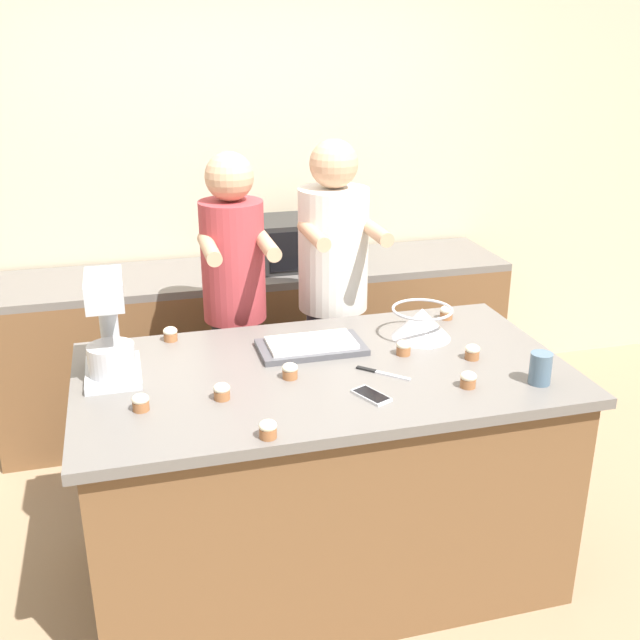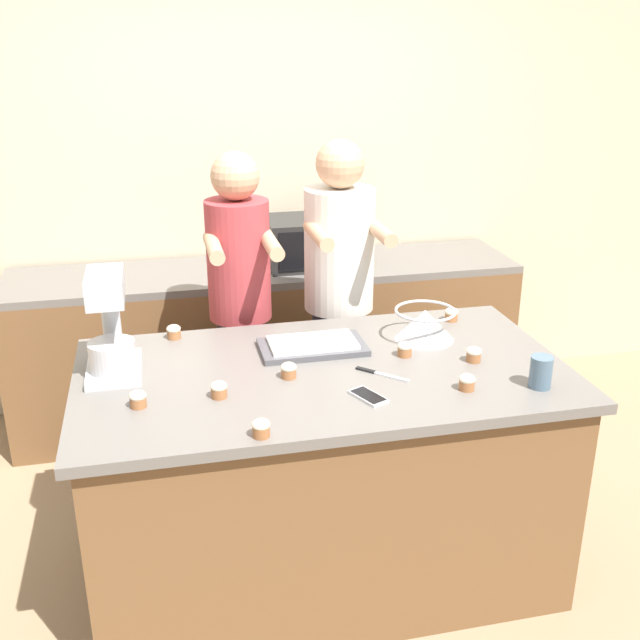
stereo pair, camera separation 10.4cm
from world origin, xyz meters
name	(u,v)px [view 2 (the right image)]	position (x,y,z in m)	size (l,w,h in m)	color
ground_plane	(323,565)	(0.00, 0.00, 0.00)	(16.00, 16.00, 0.00)	#937A5B
back_wall	(254,174)	(0.00, 1.75, 1.35)	(10.00, 0.06, 2.70)	beige
island_counter	(323,472)	(0.00, 0.00, 0.46)	(1.86, 1.01, 0.92)	brown
back_counter	(268,342)	(0.00, 1.40, 0.45)	(2.80, 0.60, 0.90)	brown
person_left	(241,317)	(-0.22, 0.71, 0.88)	(0.31, 0.48, 1.64)	#232328
person_right	(339,308)	(0.24, 0.71, 0.89)	(0.34, 0.50, 1.68)	#33384C
stand_mixer	(110,330)	(-0.77, 0.14, 1.09)	(0.20, 0.30, 0.40)	#B2B7BC
mixing_bowl	(425,323)	(0.48, 0.20, 0.99)	(0.25, 0.25, 0.13)	#BCBCC1
baking_tray	(313,346)	(0.00, 0.19, 0.94)	(0.42, 0.24, 0.04)	#4C4C51
microwave_oven	(309,242)	(0.24, 1.40, 1.03)	(0.47, 0.37, 0.26)	black
cell_phone	(368,396)	(0.10, -0.27, 0.92)	(0.12, 0.16, 0.01)	silver
drinking_glass	(541,372)	(0.73, -0.32, 0.98)	(0.08, 0.08, 0.12)	slate
knife	(379,374)	(0.19, -0.09, 0.92)	(0.17, 0.17, 0.01)	#BCBCC1
cupcake_0	(405,349)	(0.34, 0.05, 0.95)	(0.06, 0.06, 0.06)	#9E6038
cupcake_1	(289,370)	(-0.14, -0.05, 0.95)	(0.06, 0.06, 0.06)	#9E6038
cupcake_2	(451,314)	(0.67, 0.37, 0.95)	(0.06, 0.06, 0.06)	#9E6038
cupcake_3	(474,354)	(0.59, -0.06, 0.95)	(0.06, 0.06, 0.06)	#9E6038
cupcake_4	(261,428)	(-0.31, -0.45, 0.95)	(0.06, 0.06, 0.06)	#9E6038
cupcake_5	(219,389)	(-0.41, -0.15, 0.95)	(0.06, 0.06, 0.06)	#9E6038
cupcake_6	(138,399)	(-0.68, -0.16, 0.95)	(0.06, 0.06, 0.06)	#9E6038
cupcake_7	(467,382)	(0.46, -0.29, 0.95)	(0.06, 0.06, 0.06)	#9E6038
cupcake_8	(174,331)	(-0.54, 0.43, 0.95)	(0.06, 0.06, 0.06)	#9E6038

